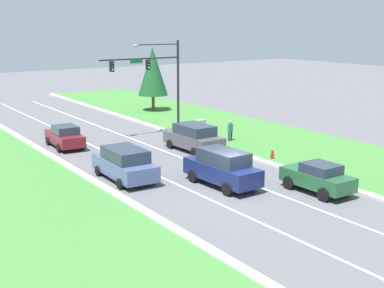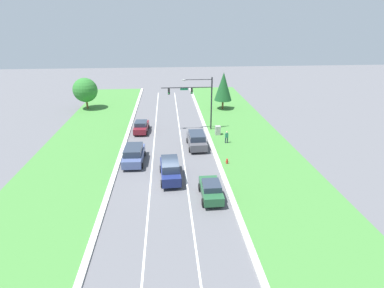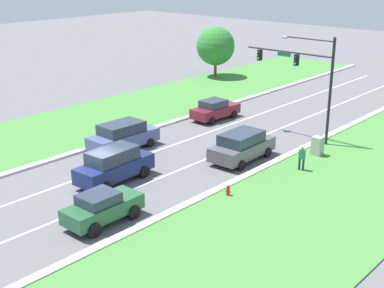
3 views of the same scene
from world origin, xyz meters
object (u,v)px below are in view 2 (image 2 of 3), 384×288
at_px(fire_hydrant, 227,161).
at_px(traffic_signal_mast, 197,96).
at_px(pedestrian, 227,137).
at_px(graphite_suv, 197,140).
at_px(navy_suv, 170,169).
at_px(conifer_near_right_tree, 223,86).
at_px(burgundy_sedan, 141,127).
at_px(slate_blue_suv, 134,154).
at_px(forest_sedan, 211,190).
at_px(utility_cabinet, 218,131).
at_px(oak_near_left_tree, 85,90).

bearing_deg(fire_hydrant, traffic_signal_mast, 100.78).
xyz_separation_m(traffic_signal_mast, pedestrian, (3.31, -5.55, -4.18)).
height_order(graphite_suv, fire_hydrant, graphite_suv).
xyz_separation_m(navy_suv, conifer_near_right_tree, (9.91, 25.14, 3.07)).
height_order(burgundy_sedan, navy_suv, navy_suv).
height_order(graphite_suv, pedestrian, graphite_suv).
xyz_separation_m(traffic_signal_mast, slate_blue_suv, (-8.20, -10.22, -4.13)).
height_order(burgundy_sedan, conifer_near_right_tree, conifer_near_right_tree).
bearing_deg(navy_suv, forest_sedan, -49.56).
relative_size(navy_suv, pedestrian, 3.02).
bearing_deg(slate_blue_suv, utility_cabinet, 37.37).
bearing_deg(fire_hydrant, oak_near_left_tree, 130.57).
relative_size(utility_cabinet, pedestrian, 0.80).
bearing_deg(graphite_suv, navy_suv, -114.92).
relative_size(burgundy_sedan, slate_blue_suv, 0.88).
xyz_separation_m(burgundy_sedan, utility_cabinet, (10.76, -2.21, -0.16)).
bearing_deg(burgundy_sedan, pedestrian, -21.94).
bearing_deg(forest_sedan, burgundy_sedan, 112.14).
height_order(utility_cabinet, oak_near_left_tree, oak_near_left_tree).
bearing_deg(slate_blue_suv, fire_hydrant, -5.88).
bearing_deg(utility_cabinet, fire_hydrant, -92.92).
height_order(traffic_signal_mast, burgundy_sedan, traffic_signal_mast).
relative_size(traffic_signal_mast, oak_near_left_tree, 1.37).
relative_size(graphite_suv, conifer_near_right_tree, 0.76).
bearing_deg(pedestrian, conifer_near_right_tree, -105.64).
bearing_deg(forest_sedan, slate_blue_suv, 132.90).
bearing_deg(graphite_suv, slate_blue_suv, -154.57).
distance_m(burgundy_sedan, fire_hydrant, 15.37).
relative_size(forest_sedan, pedestrian, 2.47).
distance_m(forest_sedan, utility_cabinet, 16.23).
bearing_deg(burgundy_sedan, fire_hydrant, -44.75).
bearing_deg(oak_near_left_tree, graphite_suv, -46.89).
distance_m(graphite_suv, slate_blue_suv, 8.41).
xyz_separation_m(navy_suv, utility_cabinet, (6.86, 12.03, -0.41)).
bearing_deg(pedestrian, forest_sedan, 65.87).
height_order(conifer_near_right_tree, oak_near_left_tree, conifer_near_right_tree).
relative_size(graphite_suv, navy_suv, 0.99).
bearing_deg(pedestrian, oak_near_left_tree, -47.02).
distance_m(graphite_suv, pedestrian, 4.10).
height_order(burgundy_sedan, forest_sedan, burgundy_sedan).
relative_size(fire_hydrant, conifer_near_right_tree, 0.11).
xyz_separation_m(pedestrian, fire_hydrant, (-1.10, -6.06, -0.59)).
distance_m(graphite_suv, oak_near_left_tree, 26.50).
height_order(slate_blue_suv, conifer_near_right_tree, conifer_near_right_tree).
height_order(graphite_suv, utility_cabinet, graphite_suv).
height_order(burgundy_sedan, fire_hydrant, burgundy_sedan).
xyz_separation_m(graphite_suv, slate_blue_suv, (-7.50, -3.81, -0.01)).
relative_size(burgundy_sedan, navy_suv, 0.89).
xyz_separation_m(traffic_signal_mast, graphite_suv, (-0.70, -6.41, -4.12)).
relative_size(graphite_suv, utility_cabinet, 3.72).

